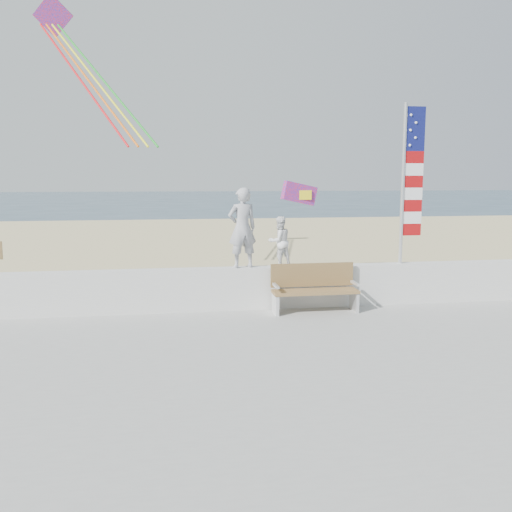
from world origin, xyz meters
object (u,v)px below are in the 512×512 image
object	(u,v)px
adult	(242,228)
flag	(409,177)
bench	(314,287)
child	(279,242)

from	to	relation	value
adult	flag	size ratio (longest dim) A/B	0.49
flag	adult	bearing A→B (deg)	180.00
adult	bench	bearing A→B (deg)	151.73
bench	flag	xyz separation A→B (m)	(2.22, 0.45, 2.30)
child	adult	bearing A→B (deg)	-21.07
child	bench	world-z (taller)	child
adult	child	xyz separation A→B (m)	(0.80, 0.00, -0.31)
adult	bench	distance (m)	1.97
child	bench	bearing A→B (deg)	124.39
flag	bench	bearing A→B (deg)	-168.44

